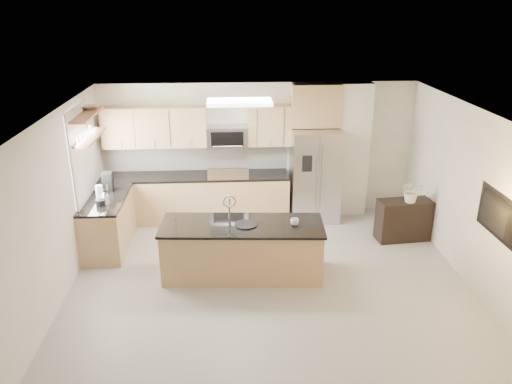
{
  "coord_description": "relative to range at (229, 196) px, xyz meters",
  "views": [
    {
      "loc": [
        -0.6,
        -6.06,
        4.06
      ],
      "look_at": [
        -0.16,
        1.3,
        1.18
      ],
      "focal_mm": 35.0,
      "sensor_mm": 36.0,
      "label": 1
    }
  ],
  "objects": [
    {
      "name": "microwave",
      "position": [
        0.0,
        0.12,
        1.16
      ],
      "size": [
        0.76,
        0.4,
        0.4
      ],
      "color": "#A8A8AB",
      "rests_on": "upper_cabinets"
    },
    {
      "name": "refrigerator",
      "position": [
        1.66,
        -0.05,
        0.42
      ],
      "size": [
        0.92,
        0.78,
        1.78
      ],
      "color": "#A8A8AB",
      "rests_on": "floor"
    },
    {
      "name": "floor",
      "position": [
        0.6,
        -2.92,
        -0.47
      ],
      "size": [
        6.5,
        6.5,
        0.0
      ],
      "primitive_type": "plane",
      "color": "#AFADA6",
      "rests_on": "ground"
    },
    {
      "name": "shelf_lower",
      "position": [
        -2.25,
        -0.97,
        1.48
      ],
      "size": [
        0.3,
        1.2,
        0.04
      ],
      "primitive_type": "cube",
      "color": "brown",
      "rests_on": "wall_left"
    },
    {
      "name": "window",
      "position": [
        -2.38,
        -1.07,
        1.18
      ],
      "size": [
        0.04,
        1.15,
        1.65
      ],
      "color": "white",
      "rests_on": "wall_left"
    },
    {
      "name": "flower_vase",
      "position": [
        3.17,
        -1.13,
        0.58
      ],
      "size": [
        0.58,
        0.51,
        0.63
      ],
      "primitive_type": "imported",
      "rotation": [
        0.0,
        0.0,
        -0.04
      ],
      "color": "silver",
      "rests_on": "credenza"
    },
    {
      "name": "partition_column",
      "position": [
        2.42,
        0.18,
        0.83
      ],
      "size": [
        0.6,
        0.3,
        2.6
      ],
      "primitive_type": "cube",
      "color": "silver",
      "rests_on": "floor"
    },
    {
      "name": "island",
      "position": [
        0.19,
        -2.12,
        -0.04
      ],
      "size": [
        2.53,
        1.06,
        1.28
      ],
      "rotation": [
        0.0,
        0.0,
        -0.07
      ],
      "color": "tan",
      "rests_on": "floor"
    },
    {
      "name": "back_counter",
      "position": [
        -0.63,
        0.01,
        -0.0
      ],
      "size": [
        3.55,
        0.66,
        1.44
      ],
      "color": "tan",
      "rests_on": "floor"
    },
    {
      "name": "credenza",
      "position": [
        3.1,
        -1.07,
        -0.1
      ],
      "size": [
        0.96,
        0.48,
        0.74
      ],
      "primitive_type": "cube",
      "rotation": [
        0.0,
        0.0,
        0.1
      ],
      "color": "black",
      "rests_on": "floor"
    },
    {
      "name": "wall_right",
      "position": [
        3.6,
        -2.92,
        0.83
      ],
      "size": [
        0.02,
        6.5,
        2.6
      ],
      "primitive_type": "cube",
      "color": "silver",
      "rests_on": "floor"
    },
    {
      "name": "coffee_maker",
      "position": [
        -2.09,
        -0.69,
        0.6
      ],
      "size": [
        0.18,
        0.22,
        0.32
      ],
      "color": "black",
      "rests_on": "left_counter"
    },
    {
      "name": "shelf_upper",
      "position": [
        -2.25,
        -0.97,
        1.85
      ],
      "size": [
        0.3,
        1.2,
        0.04
      ],
      "primitive_type": "cube",
      "color": "brown",
      "rests_on": "wall_left"
    },
    {
      "name": "ceiling",
      "position": [
        0.6,
        -2.92,
        2.13
      ],
      "size": [
        6.0,
        6.5,
        0.02
      ],
      "primitive_type": "cube",
      "color": "white",
      "rests_on": "wall_back"
    },
    {
      "name": "range",
      "position": [
        0.0,
        0.0,
        0.0
      ],
      "size": [
        0.76,
        0.64,
        1.14
      ],
      "color": "black",
      "rests_on": "floor"
    },
    {
      "name": "left_counter",
      "position": [
        -2.07,
        -1.07,
        -0.01
      ],
      "size": [
        0.66,
        1.5,
        0.92
      ],
      "color": "tan",
      "rests_on": "floor"
    },
    {
      "name": "kettle",
      "position": [
        -2.02,
        -1.3,
        0.55
      ],
      "size": [
        0.19,
        0.19,
        0.24
      ],
      "color": "#A8A8AB",
      "rests_on": "left_counter"
    },
    {
      "name": "cup",
      "position": [
        0.99,
        -2.19,
        0.44
      ],
      "size": [
        0.17,
        0.17,
        0.1
      ],
      "primitive_type": "imported",
      "rotation": [
        0.0,
        0.0,
        -0.38
      ],
      "color": "silver",
      "rests_on": "island"
    },
    {
      "name": "ceiling_fixture",
      "position": [
        0.2,
        -1.32,
        2.09
      ],
      "size": [
        1.0,
        0.5,
        0.06
      ],
      "primitive_type": "cube",
      "color": "white",
      "rests_on": "ceiling"
    },
    {
      "name": "platter",
      "position": [
        0.25,
        -2.15,
        0.39
      ],
      "size": [
        0.45,
        0.45,
        0.02
      ],
      "primitive_type": "cylinder",
      "rotation": [
        0.0,
        0.0,
        0.4
      ],
      "color": "black",
      "rests_on": "island"
    },
    {
      "name": "wall_left",
      "position": [
        -2.4,
        -2.92,
        0.83
      ],
      "size": [
        0.02,
        6.5,
        2.6
      ],
      "primitive_type": "cube",
      "color": "silver",
      "rests_on": "floor"
    },
    {
      "name": "blender",
      "position": [
        -2.07,
        -1.39,
        0.6
      ],
      "size": [
        0.15,
        0.15,
        0.34
      ],
      "color": "black",
      "rests_on": "left_counter"
    },
    {
      "name": "television",
      "position": [
        3.51,
        -3.12,
        0.88
      ],
      "size": [
        0.14,
        1.08,
        0.62
      ],
      "primitive_type": "imported",
      "rotation": [
        0.0,
        0.0,
        1.57
      ],
      "color": "black",
      "rests_on": "wall_right"
    },
    {
      "name": "bowl",
      "position": [
        -2.25,
        -0.64,
        1.91
      ],
      "size": [
        0.44,
        0.44,
        0.08
      ],
      "primitive_type": "imported",
      "rotation": [
        0.0,
        0.0,
        0.35
      ],
      "color": "#A8A8AB",
      "rests_on": "shelf_upper"
    },
    {
      "name": "wall_back",
      "position": [
        0.6,
        0.33,
        0.83
      ],
      "size": [
        6.0,
        0.02,
        2.6
      ],
      "primitive_type": "cube",
      "color": "silver",
      "rests_on": "floor"
    },
    {
      "name": "upper_cabinets",
      "position": [
        -0.7,
        0.16,
        1.35
      ],
      "size": [
        3.5,
        0.33,
        0.75
      ],
      "color": "tan",
      "rests_on": "wall_back"
    }
  ]
}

